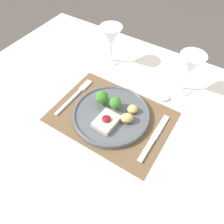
{
  "coord_description": "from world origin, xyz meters",
  "views": [
    {
      "loc": [
        0.26,
        -0.41,
        1.39
      ],
      "look_at": [
        0.0,
        0.0,
        0.78
      ],
      "focal_mm": 35.0,
      "sensor_mm": 36.0,
      "label": 1
    }
  ],
  "objects_px": {
    "knife": "(152,140)",
    "spoon": "(157,94)",
    "wine_glass_near": "(190,66)",
    "dinner_plate": "(112,113)",
    "fork": "(77,94)",
    "wine_glass_far": "(111,37)"
  },
  "relations": [
    {
      "from": "spoon",
      "to": "wine_glass_far",
      "type": "height_order",
      "value": "wine_glass_far"
    },
    {
      "from": "spoon",
      "to": "dinner_plate",
      "type": "bearing_deg",
      "value": -114.97
    },
    {
      "from": "wine_glass_near",
      "to": "wine_glass_far",
      "type": "bearing_deg",
      "value": -179.55
    },
    {
      "from": "fork",
      "to": "wine_glass_near",
      "type": "height_order",
      "value": "wine_glass_near"
    },
    {
      "from": "knife",
      "to": "wine_glass_near",
      "type": "relative_size",
      "value": 1.25
    },
    {
      "from": "fork",
      "to": "spoon",
      "type": "distance_m",
      "value": 0.32
    },
    {
      "from": "knife",
      "to": "spoon",
      "type": "xyz_separation_m",
      "value": [
        -0.08,
        0.2,
        -0.0
      ]
    },
    {
      "from": "spoon",
      "to": "wine_glass_far",
      "type": "relative_size",
      "value": 1.13
    },
    {
      "from": "knife",
      "to": "wine_glass_near",
      "type": "xyz_separation_m",
      "value": [
        -0.0,
        0.28,
        0.12
      ]
    },
    {
      "from": "wine_glass_near",
      "to": "spoon",
      "type": "bearing_deg",
      "value": -131.11
    },
    {
      "from": "fork",
      "to": "wine_glass_far",
      "type": "distance_m",
      "value": 0.28
    },
    {
      "from": "knife",
      "to": "wine_glass_far",
      "type": "height_order",
      "value": "wine_glass_far"
    },
    {
      "from": "wine_glass_near",
      "to": "fork",
      "type": "bearing_deg",
      "value": -143.46
    },
    {
      "from": "spoon",
      "to": "wine_glass_near",
      "type": "relative_size",
      "value": 1.15
    },
    {
      "from": "fork",
      "to": "knife",
      "type": "xyz_separation_m",
      "value": [
        0.35,
        -0.03,
        -0.0
      ]
    },
    {
      "from": "knife",
      "to": "spoon",
      "type": "relative_size",
      "value": 1.09
    },
    {
      "from": "dinner_plate",
      "to": "spoon",
      "type": "relative_size",
      "value": 1.42
    },
    {
      "from": "knife",
      "to": "wine_glass_far",
      "type": "bearing_deg",
      "value": 140.1
    },
    {
      "from": "knife",
      "to": "spoon",
      "type": "distance_m",
      "value": 0.22
    },
    {
      "from": "dinner_plate",
      "to": "knife",
      "type": "xyz_separation_m",
      "value": [
        0.17,
        -0.02,
        -0.01
      ]
    },
    {
      "from": "fork",
      "to": "wine_glass_far",
      "type": "height_order",
      "value": "wine_glass_far"
    },
    {
      "from": "dinner_plate",
      "to": "fork",
      "type": "bearing_deg",
      "value": 175.86
    }
  ]
}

